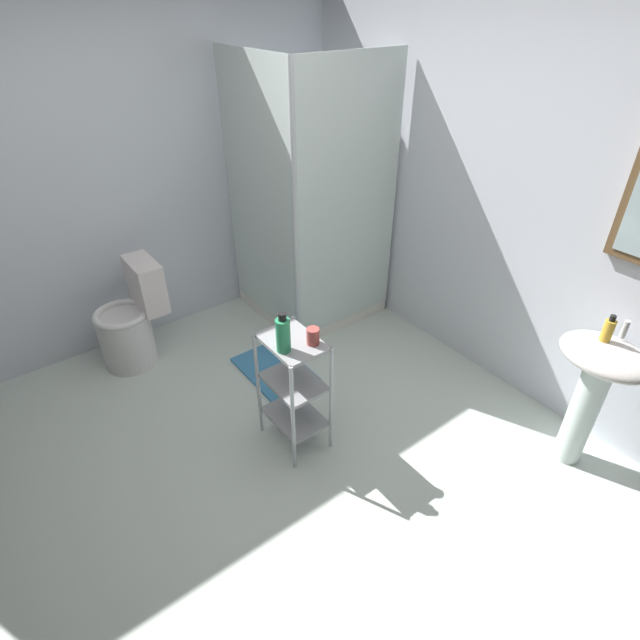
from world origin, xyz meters
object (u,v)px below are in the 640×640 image
shower_stall (308,264)px  body_wash_bottle_green (283,334)px  toilet (132,323)px  hand_soap_bottle (608,330)px  rinse_cup (313,336)px  storage_cart (294,384)px  bath_mat (275,370)px  pedestal_sink (595,381)px

shower_stall → body_wash_bottle_green: 1.54m
toilet → hand_soap_bottle: 2.98m
shower_stall → toilet: shower_stall is taller
shower_stall → rinse_cup: (1.18, -0.82, 0.32)m
shower_stall → storage_cart: (1.09, -0.90, -0.03)m
storage_cart → bath_mat: size_ratio=1.23×
hand_soap_bottle → shower_stall: bearing=-171.4°
storage_cart → pedestal_sink: bearing=47.9°
body_wash_bottle_green → bath_mat: (-0.66, 0.33, -0.83)m
shower_stall → bath_mat: shower_stall is taller
pedestal_sink → rinse_cup: (-0.99, -1.12, 0.21)m
toilet → body_wash_bottle_green: (1.39, 0.40, 0.53)m
shower_stall → pedestal_sink: shower_stall is taller
storage_cart → hand_soap_bottle: hand_soap_bottle is taller
storage_cart → bath_mat: 0.79m
storage_cart → rinse_cup: (0.09, 0.08, 0.35)m
shower_stall → toilet: bearing=-100.5°
body_wash_bottle_green → bath_mat: bearing=153.8°
pedestal_sink → rinse_cup: size_ratio=8.70×
bath_mat → hand_soap_bottle: bearing=30.4°
storage_cart → body_wash_bottle_green: size_ratio=3.24×
storage_cart → toilet: bearing=-160.5°
storage_cart → rinse_cup: bearing=40.6°
shower_stall → bath_mat: 0.92m
body_wash_bottle_green → toilet: bearing=-164.1°
pedestal_sink → storage_cart: bearing=-132.1°
hand_soap_bottle → pedestal_sink: bearing=-29.5°
storage_cart → body_wash_bottle_green: body_wash_bottle_green is taller
shower_stall → storage_cart: bearing=-39.4°
toilet → body_wash_bottle_green: 1.54m
toilet → rinse_cup: (1.43, 0.55, 0.47)m
toilet → storage_cart: (1.35, 0.48, 0.12)m
shower_stall → hand_soap_bottle: size_ratio=13.37×
toilet → pedestal_sink: bearing=34.6°
pedestal_sink → bath_mat: (-1.70, -0.95, -0.57)m
toilet → storage_cart: size_ratio=1.03×
shower_stall → bath_mat: size_ratio=3.33×
toilet → bath_mat: size_ratio=1.27×
toilet → storage_cart: 1.43m
shower_stall → bath_mat: (0.47, -0.65, -0.45)m
shower_stall → body_wash_bottle_green: shower_stall is taller
hand_soap_bottle → bath_mat: hand_soap_bottle is taller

